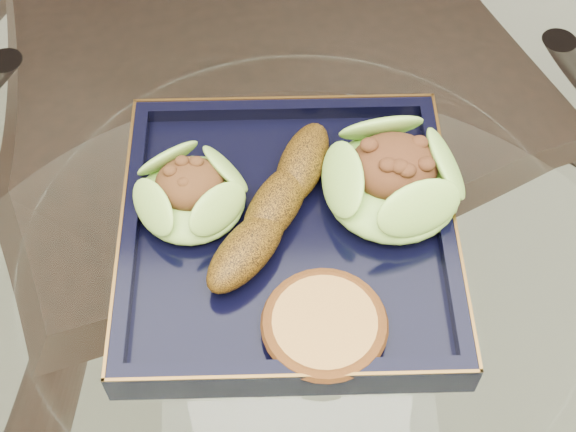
{
  "coord_description": "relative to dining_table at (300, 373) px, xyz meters",
  "views": [
    {
      "loc": [
        -0.03,
        -0.32,
        1.32
      ],
      "look_at": [
        -0.01,
        0.04,
        0.8
      ],
      "focal_mm": 50.0,
      "sensor_mm": 36.0,
      "label": 1
    }
  ],
  "objects": [
    {
      "name": "dining_table",
      "position": [
        0.0,
        0.0,
        0.0
      ],
      "size": [
        1.13,
        1.13,
        0.77
      ],
      "color": "white",
      "rests_on": "ground"
    },
    {
      "name": "dining_chair",
      "position": [
        -0.04,
        0.46,
        -0.03
      ],
      "size": [
        0.55,
        0.55,
        1.02
      ],
      "rotation": [
        0.0,
        0.0,
        0.29
      ],
      "color": "black",
      "rests_on": "ground"
    },
    {
      "name": "navy_plate",
      "position": [
        -0.01,
        0.04,
        0.17
      ],
      "size": [
        0.28,
        0.28,
        0.02
      ],
      "primitive_type": "cube",
      "rotation": [
        0.0,
        0.0,
        -0.03
      ],
      "color": "black",
      "rests_on": "dining_table"
    },
    {
      "name": "lettuce_wrap_left",
      "position": [
        -0.09,
        0.07,
        0.2
      ],
      "size": [
        0.11,
        0.11,
        0.03
      ],
      "primitive_type": "ellipsoid",
      "rotation": [
        0.0,
        0.0,
        0.21
      ],
      "color": "#5C952B",
      "rests_on": "navy_plate"
    },
    {
      "name": "lettuce_wrap_right",
      "position": [
        0.08,
        0.07,
        0.2
      ],
      "size": [
        0.13,
        0.13,
        0.04
      ],
      "primitive_type": "ellipsoid",
      "rotation": [
        0.0,
        0.0,
        -0.21
      ],
      "color": "#67A22F",
      "rests_on": "navy_plate"
    },
    {
      "name": "roasted_plantain",
      "position": [
        -0.02,
        0.06,
        0.2
      ],
      "size": [
        0.12,
        0.17,
        0.03
      ],
      "primitive_type": "ellipsoid",
      "rotation": [
        0.0,
        0.0,
        1.05
      ],
      "color": "#5A3909",
      "rests_on": "navy_plate"
    },
    {
      "name": "crumb_patty",
      "position": [
        0.01,
        -0.05,
        0.19
      ],
      "size": [
        0.09,
        0.09,
        0.02
      ],
      "primitive_type": "cylinder",
      "rotation": [
        0.0,
        0.0,
        0.05
      ],
      "color": "#A77E37",
      "rests_on": "navy_plate"
    }
  ]
}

